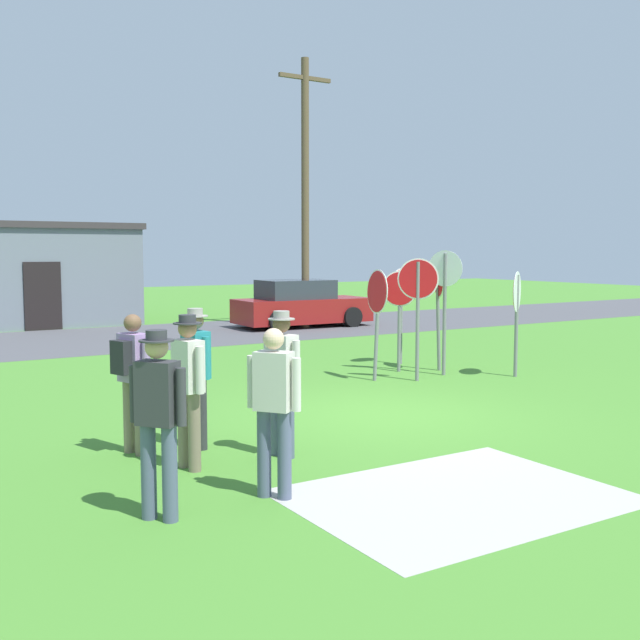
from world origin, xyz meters
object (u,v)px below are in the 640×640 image
Objects in this scene: person_with_sunhat at (274,403)px; stop_sign_center_cluster at (401,299)px; stop_sign_nearest at (377,305)px; stop_sign_leaning_right at (438,297)px; stop_sign_rear_left at (517,305)px; person_in_teal at (188,382)px; person_near_signs at (196,369)px; person_in_blue at (132,373)px; stop_sign_leaning_left at (418,297)px; person_holding_notes at (158,413)px; stop_sign_rear_right at (399,303)px; stop_sign_tallest at (445,291)px; utility_pole at (305,189)px; parked_car_on_street at (301,305)px; person_on_left at (282,375)px.

stop_sign_center_cluster is at bearing 44.14° from person_with_sunhat.
stop_sign_leaning_right is at bearing 9.75° from stop_sign_nearest.
stop_sign_leaning_right is at bearing 119.95° from stop_sign_rear_left.
person_in_teal is (-6.82, -4.92, -0.42)m from stop_sign_center_cluster.
stop_sign_rear_left is at bearing 12.92° from person_near_signs.
stop_sign_rear_left is at bearing 10.84° from person_in_blue.
stop_sign_leaning_right is 1.36m from stop_sign_leaning_left.
person_holding_notes reaches higher than person_in_blue.
stop_sign_nearest is at bearing 144.44° from stop_sign_leaning_left.
stop_sign_rear_right is 1.21× the size of person_in_blue.
stop_sign_tallest reaches higher than stop_sign_leaning_left.
person_near_signs is (-5.77, -3.37, -0.40)m from stop_sign_rear_right.
utility_pole is 1.91× the size of parked_car_on_street.
stop_sign_center_cluster is 2.08m from stop_sign_leaning_left.
stop_sign_nearest reaches higher than stop_sign_center_cluster.
utility_pole is 9.22m from stop_sign_rear_right.
person_holding_notes is at bearing -125.16° from utility_pole.
person_with_sunhat is (-8.66, -14.30, 0.26)m from parked_car_on_street.
utility_pole is 15.16m from person_on_left.
stop_sign_tallest is at bearing 19.03° from person_in_blue.
stop_sign_leaning_left is 5.88m from person_near_signs.
parked_car_on_street is 2.50× the size of person_holding_notes.
parked_car_on_street is 2.57× the size of person_in_blue.
person_in_teal is at bearing -70.42° from person_in_blue.
person_in_blue is (-6.13, -2.17, -0.59)m from stop_sign_leaning_left.
person_in_blue is (-7.00, -2.41, -0.67)m from stop_sign_tallest.
stop_sign_rear_left reaches higher than person_on_left.
person_holding_notes is 2.33m from person_on_left.
stop_sign_leaning_right is at bearing 33.17° from stop_sign_leaning_left.
parked_car_on_street is 17.36m from person_holding_notes.
person_near_signs is 2.17m from person_with_sunhat.
person_on_left is (1.13, -0.09, 0.00)m from person_in_teal.
stop_sign_rear_right reaches higher than person_on_left.
stop_sign_rear_left is at bearing -22.85° from stop_sign_nearest.
stop_sign_nearest is 6.30m from person_in_teal.
utility_pole is 15.70m from person_in_teal.
person_in_teal is (-0.42, -0.81, 0.00)m from person_near_signs.
stop_sign_leaning_left is at bearing 39.37° from person_with_sunhat.
person_with_sunhat is (-6.59, -5.21, -0.55)m from stop_sign_leaning_right.
person_in_blue is (0.50, 2.29, -0.00)m from person_holding_notes.
stop_sign_nearest is 1.21× the size of person_holding_notes.
person_near_signs is at bearing 128.13° from person_on_left.
person_in_teal is at bearing -146.00° from stop_sign_rear_right.
stop_sign_leaning_left is 0.94× the size of stop_sign_tallest.
stop_sign_nearest is at bearing -140.16° from stop_sign_center_cluster.
utility_pole is 4.92× the size of person_in_blue.
stop_sign_rear_left is at bearing -97.02° from parked_car_on_street.
stop_sign_rear_left is (0.91, -2.44, -0.01)m from stop_sign_center_cluster.
stop_sign_rear_left is 1.18× the size of person_on_left.
person_on_left is at bearing -51.87° from person_near_signs.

